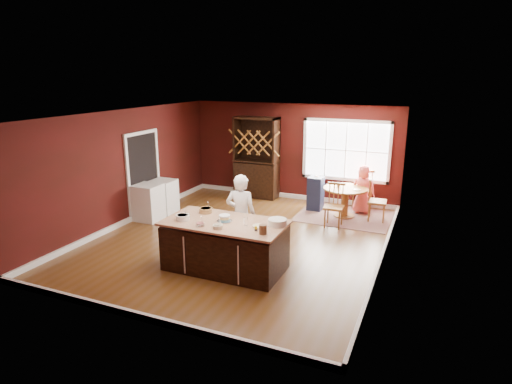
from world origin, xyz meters
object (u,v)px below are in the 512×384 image
chair_north (362,189)px  hutch (256,158)px  layer_cake (225,218)px  high_chair (316,193)px  chair_south (334,205)px  kitchen_island (225,246)px  seated_woman (363,189)px  washer (148,202)px  baker (241,215)px  dining_table (345,196)px  toddler (320,180)px  dryer (164,196)px  chair_east (377,200)px

chair_north → hutch: hutch is taller
layer_cake → high_chair: 4.16m
chair_south → chair_north: 1.71m
kitchen_island → seated_woman: (1.76, 4.32, 0.19)m
kitchen_island → washer: bearing=150.1°
kitchen_island → seated_woman: bearing=67.9°
hutch → baker: bearing=-71.2°
chair_south → seated_woman: (0.44, 1.32, 0.11)m
dining_table → toddler: 0.87m
chair_south → dryer: 4.35m
high_chair → hutch: bearing=165.5°
chair_south → seated_woman: 1.39m
layer_cake → kitchen_island: bearing=-54.1°
layer_cake → high_chair: size_ratio=0.31×
layer_cake → chair_east: (2.20, 3.82, -0.44)m
hutch → washer: (-1.64, -2.94, -0.71)m
kitchen_island → baker: 0.79m
baker → chair_north: bearing=-121.6°
chair_east → toddler: (-1.54, 0.35, 0.27)m
chair_north → toddler: chair_north is taller
high_chair → dryer: (-3.57, -1.73, -0.04)m
washer → chair_north: bearing=32.2°
kitchen_island → hutch: size_ratio=0.96×
washer → baker: bearing=-18.9°
chair_south → washer: size_ratio=1.17×
dining_table → washer: size_ratio=1.23×
washer → layer_cake: bearing=-29.8°
baker → kitchen_island: bearing=81.5°
high_chair → seated_woman: bearing=13.0°
dining_table → seated_woman: size_ratio=0.87×
chair_east → dryer: size_ratio=1.25×
dryer → kitchen_island: bearing=-38.3°
kitchen_island → chair_east: 4.42m
baker → layer_cake: bearing=80.9°
seated_woman → toddler: size_ratio=4.84×
chair_east → chair_south: chair_east is taller
dining_table → high_chair: bearing=162.8°
high_chair → chair_north: bearing=29.5°
chair_east → high_chair: bearing=76.9°
dining_table → chair_east: size_ratio=1.02×
layer_cake → chair_north: bearing=70.0°
toddler → dryer: size_ratio=0.30×
high_chair → hutch: 2.13m
hutch → high_chair: bearing=-16.4°
chair_south → toddler: size_ratio=4.01×
high_chair → washer: 4.28m
high_chair → toddler: toddler is taller
dryer → dining_table: bearing=18.6°
layer_cake → dining_table: bearing=69.7°
hutch → kitchen_island: bearing=-73.8°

